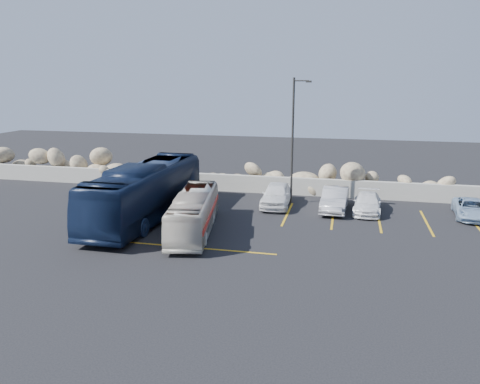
% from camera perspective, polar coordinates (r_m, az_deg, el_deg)
% --- Properties ---
extents(ground, '(90.00, 90.00, 0.00)m').
position_cam_1_polar(ground, '(22.26, -3.26, -7.19)').
color(ground, black).
rests_on(ground, ground).
extents(seawall, '(60.00, 0.40, 1.20)m').
position_cam_1_polar(seawall, '(33.31, 2.49, 0.94)').
color(seawall, gray).
rests_on(seawall, ground).
extents(riprap_pile, '(54.00, 2.80, 2.60)m').
position_cam_1_polar(riprap_pile, '(34.32, 2.87, 2.50)').
color(riprap_pile, '#8B745B').
rests_on(riprap_pile, ground).
extents(parking_lines, '(18.16, 9.36, 0.01)m').
position_cam_1_polar(parking_lines, '(26.75, 9.76, -3.75)').
color(parking_lines, gold).
rests_on(parking_lines, ground).
extents(lamppost, '(1.14, 0.18, 8.00)m').
position_cam_1_polar(lamppost, '(29.87, 6.53, 6.59)').
color(lamppost, '#2D2B28').
rests_on(lamppost, ground).
extents(vintage_bus, '(3.13, 7.90, 2.15)m').
position_cam_1_polar(vintage_bus, '(24.71, -5.64, -2.49)').
color(vintage_bus, beige).
rests_on(vintage_bus, ground).
extents(tour_coach, '(2.82, 11.59, 3.22)m').
position_cam_1_polar(tour_coach, '(27.38, -11.42, 0.06)').
color(tour_coach, '#0F1A34').
rests_on(tour_coach, ground).
extents(car_a, '(1.83, 4.36, 1.47)m').
position_cam_1_polar(car_a, '(29.85, 4.48, -0.32)').
color(car_a, white).
rests_on(car_a, ground).
extents(car_b, '(1.70, 4.34, 1.41)m').
position_cam_1_polar(car_b, '(29.35, 11.49, -0.86)').
color(car_b, '#A9A9AE').
rests_on(car_b, ground).
extents(car_c, '(1.81, 4.01, 1.14)m').
position_cam_1_polar(car_c, '(29.40, 15.26, -1.32)').
color(car_c, white).
rests_on(car_c, ground).
extents(car_d, '(2.12, 4.02, 1.08)m').
position_cam_1_polar(car_d, '(30.43, 26.36, -1.83)').
color(car_d, '#85A0BD').
rests_on(car_d, ground).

